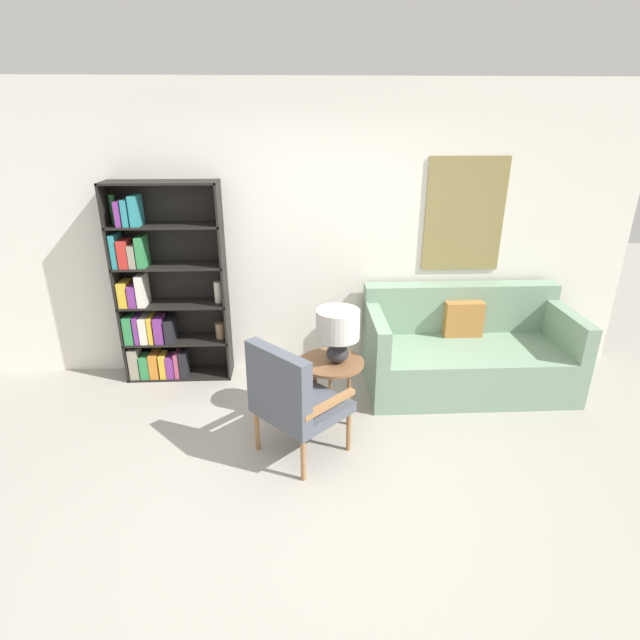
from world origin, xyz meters
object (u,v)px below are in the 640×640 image
at_px(armchair, 291,396).
at_px(side_table, 332,368).
at_px(bookshelf, 159,297).
at_px(couch, 465,352).
at_px(table_lamp, 338,329).

relative_size(armchair, side_table, 1.67).
distance_m(bookshelf, couch, 2.92).
xyz_separation_m(couch, table_lamp, (-1.26, -0.58, 0.51)).
xyz_separation_m(side_table, table_lamp, (0.04, -0.01, 0.35)).
bearing_deg(armchair, bookshelf, 132.65).
distance_m(armchair, side_table, 0.58).
bearing_deg(side_table, couch, 23.49).
distance_m(armchair, couch, 1.94).
bearing_deg(armchair, table_lamp, 51.42).
height_order(armchair, couch, armchair).
distance_m(bookshelf, table_lamp, 1.82).
relative_size(armchair, table_lamp, 2.07).
distance_m(bookshelf, side_table, 1.81).
relative_size(couch, table_lamp, 4.17).
height_order(side_table, table_lamp, table_lamp).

